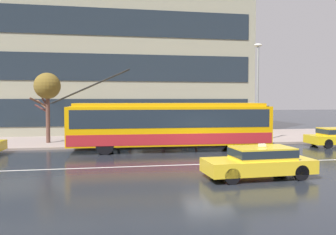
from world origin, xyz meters
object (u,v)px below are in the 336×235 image
at_px(pedestrian_walking_past, 162,120).
at_px(bus_shelter, 157,114).
at_px(taxi_oncoming_near, 259,161).
at_px(trolleybus, 170,124).
at_px(pedestrian_at_shelter, 196,121).
at_px(street_lamp, 258,84).
at_px(street_tree_bare, 47,87).
at_px(pedestrian_approaching_curb, 118,121).

bearing_deg(pedestrian_walking_past, bus_shelter, 141.75).
bearing_deg(bus_shelter, taxi_oncoming_near, -77.48).
bearing_deg(trolleybus, pedestrian_at_shelter, 45.51).
bearing_deg(taxi_oncoming_near, pedestrian_at_shelter, 89.51).
height_order(pedestrian_at_shelter, pedestrian_walking_past, pedestrian_at_shelter).
distance_m(pedestrian_walking_past, street_lamp, 7.27).
xyz_separation_m(bus_shelter, pedestrian_at_shelter, (2.63, -0.98, -0.48)).
bearing_deg(street_tree_bare, trolleybus, -28.01).
bearing_deg(pedestrian_walking_past, pedestrian_at_shelter, -17.26).
height_order(trolleybus, pedestrian_walking_past, trolleybus).
height_order(pedestrian_approaching_curb, pedestrian_walking_past, pedestrian_approaching_curb).
xyz_separation_m(trolleybus, street_tree_bare, (-7.97, 4.24, 2.40)).
relative_size(bus_shelter, street_lamp, 0.61).
bearing_deg(pedestrian_at_shelter, street_lamp, -1.49).
bearing_deg(street_lamp, taxi_oncoming_near, -113.94).
xyz_separation_m(trolleybus, bus_shelter, (-0.35, 3.29, 0.52)).
height_order(taxi_oncoming_near, bus_shelter, bus_shelter).
distance_m(pedestrian_approaching_curb, street_tree_bare, 5.50).
bearing_deg(street_lamp, pedestrian_at_shelter, 178.51).
distance_m(trolleybus, taxi_oncoming_near, 8.46).
xyz_separation_m(taxi_oncoming_near, pedestrian_approaching_curb, (-5.34, 11.02, 1.02)).
bearing_deg(street_tree_bare, bus_shelter, -7.06).
xyz_separation_m(pedestrian_approaching_curb, street_tree_bare, (-4.81, 1.34, 2.30)).
bearing_deg(pedestrian_approaching_curb, street_tree_bare, 164.41).
relative_size(bus_shelter, pedestrian_walking_past, 2.18).
height_order(taxi_oncoming_near, pedestrian_approaching_curb, pedestrian_approaching_curb).
distance_m(pedestrian_approaching_curb, pedestrian_walking_past, 3.16).
distance_m(pedestrian_walking_past, street_tree_bare, 8.37).
height_order(bus_shelter, pedestrian_walking_past, bus_shelter).
xyz_separation_m(pedestrian_walking_past, street_tree_bare, (-7.96, 1.22, 2.29)).
bearing_deg(pedestrian_walking_past, taxi_oncoming_near, -78.90).
height_order(taxi_oncoming_near, street_tree_bare, street_tree_bare).
relative_size(pedestrian_approaching_curb, street_lamp, 0.28).
xyz_separation_m(street_lamp, street_tree_bare, (-14.73, 2.04, -0.24)).
relative_size(taxi_oncoming_near, street_lamp, 0.64).
distance_m(taxi_oncoming_near, pedestrian_at_shelter, 10.48).
height_order(trolleybus, pedestrian_approaching_curb, trolleybus).
relative_size(street_lamp, street_tree_bare, 1.43).
distance_m(trolleybus, street_tree_bare, 9.34).
height_order(pedestrian_approaching_curb, street_lamp, street_lamp).
relative_size(pedestrian_at_shelter, street_lamp, 0.28).
xyz_separation_m(taxi_oncoming_near, bus_shelter, (-2.54, 11.42, 1.45)).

